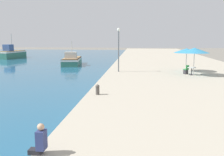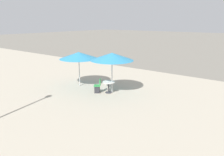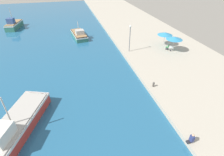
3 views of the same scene
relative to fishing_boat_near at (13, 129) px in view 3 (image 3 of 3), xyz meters
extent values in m
cube|color=#B2A893|center=(22.74, 24.51, -0.64)|extent=(16.00, 90.00, 0.52)
cube|color=red|center=(0.06, 0.15, -0.23)|extent=(5.96, 9.84, 1.26)
cube|color=silver|center=(0.06, 0.15, 0.27)|extent=(6.05, 9.94, 0.25)
cube|color=#ADA89E|center=(0.06, 0.15, 0.44)|extent=(5.49, 9.05, 0.10)
cylinder|color=#B7B2A8|center=(0.06, 0.15, 2.00)|extent=(0.12, 0.12, 3.01)
cube|color=#33705B|center=(8.28, 24.35, -0.37)|extent=(3.16, 6.63, 0.99)
cube|color=silver|center=(8.28, 24.35, 0.01)|extent=(3.22, 6.70, 0.25)
cube|color=#99754C|center=(8.28, 24.35, 0.18)|extent=(2.91, 6.10, 0.10)
cube|color=#B7B2A8|center=(8.43, 23.24, 0.68)|extent=(1.81, 1.61, 0.89)
cylinder|color=#B7B2A8|center=(8.28, 24.35, 1.42)|extent=(0.12, 0.12, 2.38)
cube|color=#33705B|center=(-6.44, 34.76, -0.17)|extent=(3.22, 6.39, 1.38)
cube|color=silver|center=(-6.44, 34.76, 0.39)|extent=(3.27, 6.46, 0.25)
cube|color=#99754C|center=(-6.44, 34.76, 0.57)|extent=(2.96, 5.88, 0.10)
cube|color=#334C7F|center=(-6.63, 33.71, 1.24)|extent=(1.73, 1.59, 1.24)
cylinder|color=#B7B2A8|center=(-6.44, 34.76, 2.27)|extent=(0.12, 0.12, 3.31)
cylinder|color=#B7B7B7|center=(23.35, 12.13, 0.77)|extent=(0.06, 0.06, 2.30)
cone|color=teal|center=(23.35, 12.13, 2.01)|extent=(2.73, 2.73, 0.48)
cylinder|color=#B7B7B7|center=(23.18, 14.95, 0.69)|extent=(0.06, 0.06, 2.14)
cone|color=teal|center=(23.18, 14.95, 1.84)|extent=(2.70, 2.70, 0.47)
cylinder|color=#333338|center=(23.21, 12.31, -0.36)|extent=(0.44, 0.44, 0.04)
cylinder|color=#333338|center=(23.21, 12.31, -0.03)|extent=(0.08, 0.08, 0.70)
cylinder|color=beige|center=(23.21, 12.31, 0.34)|extent=(0.80, 0.80, 0.04)
cube|color=#2D2D33|center=(22.78, 12.92, -0.16)|extent=(0.47, 0.47, 0.45)
cube|color=#2D8E42|center=(22.78, 12.92, 0.10)|extent=(0.56, 0.56, 0.06)
cube|color=#2D8E42|center=(22.90, 12.76, 0.33)|extent=(0.36, 0.28, 0.40)
cube|color=#232328|center=(14.83, -5.06, -0.30)|extent=(0.41, 0.28, 0.16)
cube|color=navy|center=(15.03, -5.06, 0.09)|extent=(0.26, 0.36, 0.61)
sphere|color=tan|center=(15.03, -5.06, 0.50)|extent=(0.22, 0.22, 0.22)
cylinder|color=#4C4742|center=(15.49, 3.22, -0.16)|extent=(0.24, 0.24, 0.45)
sphere|color=#4C4742|center=(15.49, 3.22, 0.14)|extent=(0.26, 0.26, 0.26)
cylinder|color=#565B60|center=(16.03, 13.98, 1.72)|extent=(0.12, 0.12, 4.20)
sphere|color=white|center=(16.03, 13.98, 4.00)|extent=(0.36, 0.36, 0.36)
camera|label=1|loc=(17.94, -12.11, 3.23)|focal=40.00mm
camera|label=2|loc=(12.59, 3.84, 4.20)|focal=35.00mm
camera|label=3|loc=(6.06, -12.62, 12.51)|focal=28.00mm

